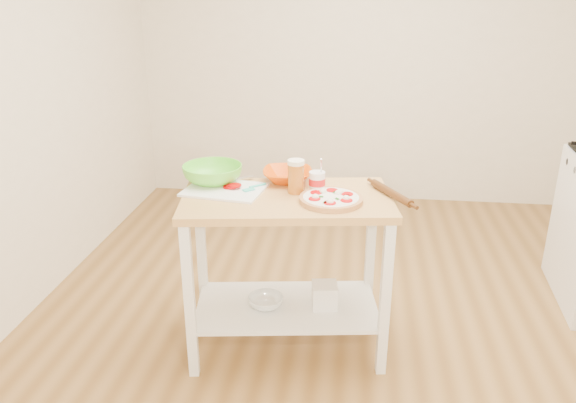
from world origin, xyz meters
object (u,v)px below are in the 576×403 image
(green_bowl, at_px, (213,174))
(shelf_glass_bowl, at_px, (266,302))
(spatula, at_px, (253,187))
(yogurt_tub, at_px, (317,181))
(pizza, at_px, (331,199))
(rolling_pin, at_px, (391,193))
(cutting_board, at_px, (225,189))
(prep_island, at_px, (287,242))
(knife, at_px, (224,181))
(shelf_bin, at_px, (325,295))
(orange_bowl, at_px, (287,175))
(beer_pint, at_px, (296,176))

(green_bowl, bearing_deg, shelf_glass_bowl, -30.75)
(spatula, relative_size, yogurt_tub, 0.74)
(pizza, height_order, yogurt_tub, yogurt_tub)
(yogurt_tub, height_order, rolling_pin, yogurt_tub)
(cutting_board, xyz_separation_m, yogurt_tub, (0.48, 0.05, 0.04))
(prep_island, bearing_deg, yogurt_tub, 34.14)
(knife, height_order, shelf_bin, knife)
(orange_bowl, xyz_separation_m, beer_pint, (0.07, -0.17, 0.06))
(beer_pint, xyz_separation_m, yogurt_tub, (0.11, 0.04, -0.04))
(green_bowl, bearing_deg, orange_bowl, 11.38)
(prep_island, bearing_deg, orange_bowl, 96.17)
(cutting_board, height_order, spatula, cutting_board)
(yogurt_tub, bearing_deg, orange_bowl, 141.83)
(shelf_bin, bearing_deg, rolling_pin, 6.91)
(beer_pint, bearing_deg, knife, 167.62)
(orange_bowl, bearing_deg, yogurt_tub, -38.17)
(cutting_board, bearing_deg, green_bowl, 138.85)
(prep_island, relative_size, shelf_glass_bowl, 5.90)
(prep_island, relative_size, pizza, 3.60)
(green_bowl, relative_size, yogurt_tub, 1.75)
(pizza, relative_size, green_bowl, 0.98)
(knife, bearing_deg, yogurt_tub, -37.23)
(spatula, bearing_deg, orange_bowl, 5.36)
(rolling_pin, bearing_deg, green_bowl, 173.99)
(cutting_board, distance_m, shelf_glass_bowl, 0.66)
(beer_pint, bearing_deg, shelf_glass_bowl, -148.73)
(spatula, xyz_separation_m, orange_bowl, (0.16, 0.17, 0.02))
(beer_pint, height_order, rolling_pin, beer_pint)
(rolling_pin, bearing_deg, prep_island, -174.11)
(spatula, xyz_separation_m, green_bowl, (-0.24, 0.09, 0.03))
(pizza, relative_size, knife, 1.35)
(knife, relative_size, shelf_bin, 1.75)
(green_bowl, bearing_deg, knife, -5.30)
(yogurt_tub, bearing_deg, pizza, -61.55)
(pizza, bearing_deg, knife, 161.31)
(prep_island, distance_m, knife, 0.48)
(beer_pint, distance_m, shelf_bin, 0.68)
(pizza, distance_m, cutting_board, 0.57)
(cutting_board, distance_m, green_bowl, 0.15)
(prep_island, distance_m, green_bowl, 0.55)
(pizza, relative_size, shelf_bin, 2.36)
(spatula, bearing_deg, cutting_board, 144.77)
(shelf_glass_bowl, xyz_separation_m, shelf_bin, (0.32, 0.05, 0.04))
(yogurt_tub, bearing_deg, shelf_bin, -54.98)
(rolling_pin, bearing_deg, beer_pint, 179.24)
(beer_pint, bearing_deg, cutting_board, -178.06)
(knife, bearing_deg, orange_bowl, -17.26)
(green_bowl, distance_m, shelf_bin, 0.90)
(spatula, relative_size, orange_bowl, 0.51)
(spatula, relative_size, knife, 0.58)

